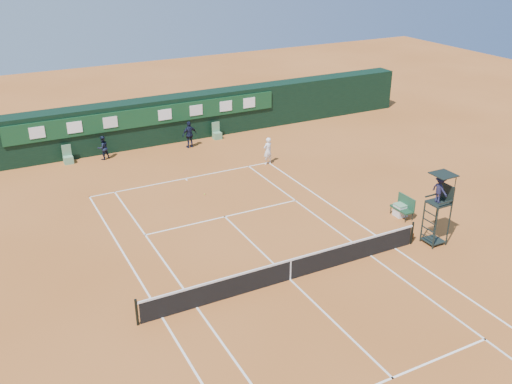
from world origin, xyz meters
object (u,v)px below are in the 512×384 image
Objects in this scene: player at (268,151)px; tennis_net at (290,269)px; umpire_chair at (440,194)px; player_bench at (404,206)px; cooler at (400,210)px.

tennis_net is at bearing 52.44° from player.
umpire_chair is 2.85× the size of player_bench.
player is at bearing 65.51° from tennis_net.
tennis_net is 10.75× the size of player_bench.
umpire_chair is 3.35m from player_bench.
player_bench reaches higher than cooler.
tennis_net is at bearing -163.74° from player_bench.
player_bench is 9.76m from player.
tennis_net is 8.25m from player_bench.
umpire_chair is at bearing 86.28° from player.
player is (-2.58, 9.41, 0.25)m from player_bench.
cooler is 0.38× the size of player.
player is (-2.00, 12.14, -1.61)m from umpire_chair.
cooler is at bearing 79.80° from umpire_chair.
umpire_chair is at bearing -102.04° from player_bench.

